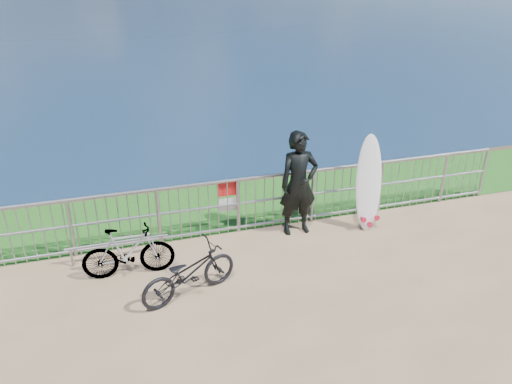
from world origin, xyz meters
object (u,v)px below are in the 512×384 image
object	(u,v)px
bicycle_near	(189,273)
bicycle_far	(128,252)
surfer	(299,184)
surfboard	(368,187)

from	to	relation	value
bicycle_near	bicycle_far	xyz separation A→B (m)	(-0.86, 0.83, 0.03)
bicycle_near	bicycle_far	world-z (taller)	bicycle_far
surfer	bicycle_far	world-z (taller)	surfer
surfboard	bicycle_near	size ratio (longest dim) A/B	1.16
surfer	surfboard	xyz separation A→B (m)	(1.35, -0.20, -0.15)
surfer	bicycle_far	size ratio (longest dim) A/B	1.34
bicycle_far	bicycle_near	bearing A→B (deg)	-131.30
surfer	bicycle_near	size ratio (longest dim) A/B	1.25
bicycle_near	surfer	bearing A→B (deg)	-78.97
bicycle_far	surfer	bearing A→B (deg)	-77.14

